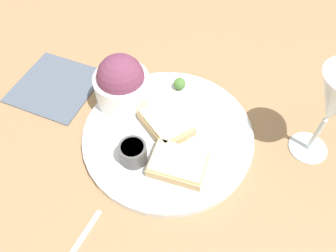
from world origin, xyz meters
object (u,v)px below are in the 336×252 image
at_px(cheese_toast_near, 178,164).
at_px(cheese_toast_far, 166,122).
at_px(napkin, 55,86).
at_px(sauce_ramekin, 132,151).
at_px(salad_bowl, 122,83).

bearing_deg(cheese_toast_near, cheese_toast_far, -30.05).
height_order(cheese_toast_near, napkin, cheese_toast_near).
relative_size(sauce_ramekin, cheese_toast_near, 0.41).
bearing_deg(salad_bowl, cheese_toast_near, 170.74).
bearing_deg(cheese_toast_near, sauce_ramekin, 32.87).
distance_m(cheese_toast_near, napkin, 0.31).
xyz_separation_m(salad_bowl, napkin, (0.13, 0.07, -0.06)).
xyz_separation_m(salad_bowl, cheese_toast_far, (-0.10, -0.01, -0.03)).
distance_m(sauce_ramekin, cheese_toast_far, 0.09).
distance_m(salad_bowl, sauce_ramekin, 0.14).
bearing_deg(cheese_toast_far, cheese_toast_near, 149.95).
xyz_separation_m(salad_bowl, cheese_toast_near, (-0.18, 0.03, -0.03)).
bearing_deg(salad_bowl, sauce_ramekin, 148.07).
distance_m(sauce_ramekin, napkin, 0.25).
bearing_deg(cheese_toast_far, sauce_ramekin, 96.84).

